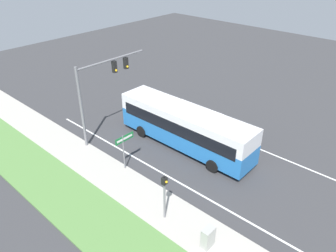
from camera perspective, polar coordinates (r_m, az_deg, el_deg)
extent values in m
plane|color=#38383A|center=(23.65, 10.85, -7.28)|extent=(80.00, 80.00, 0.00)
cube|color=#ADA89E|center=(19.72, 0.81, -15.38)|extent=(2.80, 80.00, 0.12)
cube|color=#568442|center=(18.22, -6.31, -20.62)|extent=(3.60, 80.00, 0.10)
cube|color=silver|center=(21.25, 5.53, -11.73)|extent=(0.14, 30.00, 0.01)
cube|color=silver|center=(26.32, 15.06, -3.63)|extent=(0.14, 30.00, 0.01)
cube|color=#236BB7|center=(25.01, 2.90, -1.27)|extent=(2.48, 11.30, 1.53)
cube|color=silver|center=(24.32, 2.98, 1.54)|extent=(2.48, 11.30, 1.25)
cube|color=black|center=(24.53, 2.95, 0.65)|extent=(2.52, 10.40, 0.95)
cube|color=silver|center=(23.52, 4.62, 2.49)|extent=(1.74, 3.95, 0.24)
cylinder|color=black|center=(26.67, -4.60, -0.92)|extent=(0.28, 0.95, 0.95)
cylinder|color=black|center=(28.13, -1.11, 0.91)|extent=(0.28, 0.95, 0.95)
cylinder|color=black|center=(22.88, 7.77, -6.91)|extent=(0.28, 0.95, 0.95)
cylinder|color=black|center=(24.57, 10.98, -4.38)|extent=(0.28, 0.95, 0.95)
cylinder|color=slate|center=(24.80, -14.83, 2.86)|extent=(0.20, 0.20, 6.46)
cylinder|color=slate|center=(25.36, -9.80, 11.34)|extent=(6.30, 0.14, 0.14)
cube|color=black|center=(25.68, -9.32, 10.15)|extent=(0.32, 0.28, 0.90)
sphere|color=yellow|center=(25.63, -9.01, 9.54)|extent=(0.18, 0.18, 0.18)
cube|color=black|center=(26.37, -7.36, 10.82)|extent=(0.32, 0.28, 0.90)
sphere|color=yellow|center=(26.32, -7.07, 10.23)|extent=(0.18, 0.18, 0.18)
cylinder|color=slate|center=(18.61, -0.62, -12.56)|extent=(0.12, 0.12, 3.00)
cube|color=black|center=(17.78, -0.64, -9.51)|extent=(0.28, 0.24, 0.44)
sphere|color=yellow|center=(17.70, -0.28, -9.71)|extent=(0.14, 0.14, 0.14)
cylinder|color=slate|center=(22.55, -7.70, -4.70)|extent=(0.08, 0.08, 2.76)
cube|color=#196B33|center=(22.03, -7.59, -2.16)|extent=(1.58, 0.03, 0.45)
cube|color=white|center=(22.02, -7.56, -2.18)|extent=(1.34, 0.01, 0.16)
cube|color=#A8A8A3|center=(17.86, 6.97, -18.72)|extent=(0.73, 0.44, 1.20)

